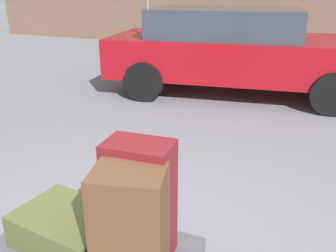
# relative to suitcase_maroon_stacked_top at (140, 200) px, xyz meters

# --- Properties ---
(suitcase_maroon_stacked_top) EXTENTS (0.37, 0.26, 0.69)m
(suitcase_maroon_stacked_top) POSITION_rel_suitcase_maroon_stacked_top_xyz_m (0.00, 0.00, 0.00)
(suitcase_maroon_stacked_top) COLOR maroon
(suitcase_maroon_stacked_top) RESTS_ON luggage_cart
(suitcase_olive_front_right) EXTENTS (0.65, 0.51, 0.20)m
(suitcase_olive_front_right) POSITION_rel_suitcase_maroon_stacked_top_xyz_m (-0.43, -0.09, -0.24)
(suitcase_olive_front_right) COLOR #4C5128
(suitcase_olive_front_right) RESTS_ON luggage_cart
(suitcase_brown_front_left) EXTENTS (0.40, 0.35, 0.65)m
(suitcase_brown_front_left) POSITION_rel_suitcase_maroon_stacked_top_xyz_m (0.06, -0.22, -0.02)
(suitcase_brown_front_left) COLOR #51331E
(suitcase_brown_front_left) RESTS_ON luggage_cart
(parked_car) EXTENTS (4.51, 2.39, 1.42)m
(parked_car) POSITION_rel_suitcase_maroon_stacked_top_xyz_m (-0.54, 4.69, 0.07)
(parked_car) COLOR maroon
(parked_car) RESTS_ON ground_plane
(no_parking_sign) EXTENTS (0.49, 0.14, 2.33)m
(no_parking_sign) POSITION_rel_suitcase_maroon_stacked_top_xyz_m (-1.94, 4.20, 0.76)
(no_parking_sign) COLOR slate
(no_parking_sign) RESTS_ON ground_plane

